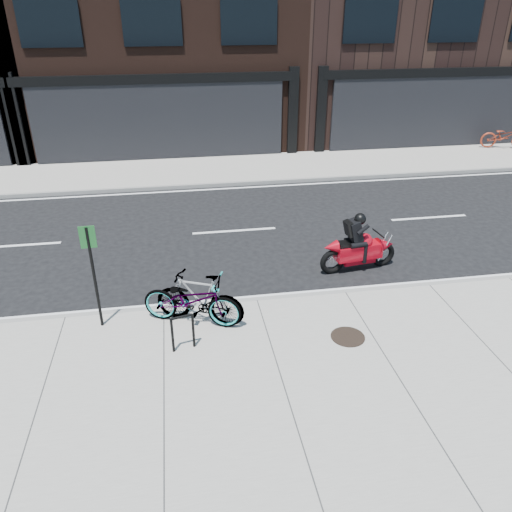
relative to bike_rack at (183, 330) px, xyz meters
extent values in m
plane|color=black|center=(1.62, 3.44, -0.56)|extent=(120.00, 120.00, 0.00)
cube|color=gray|center=(1.62, -1.56, -0.50)|extent=(60.00, 6.00, 0.13)
cube|color=gray|center=(1.62, 11.19, -0.50)|extent=(60.00, 3.50, 0.13)
cylinder|color=black|center=(-0.19, -0.04, -0.08)|extent=(0.05, 0.05, 0.71)
cylinder|color=black|center=(0.19, 0.04, -0.08)|extent=(0.05, 0.05, 0.71)
cylinder|color=black|center=(0.00, 0.00, 0.28)|extent=(0.39, 0.14, 0.05)
imported|color=gray|center=(0.21, 0.84, 0.10)|extent=(2.13, 1.39, 1.06)
imported|color=gray|center=(0.37, 0.84, 0.12)|extent=(1.89, 1.21, 1.10)
torus|color=black|center=(5.01, 2.77, -0.26)|extent=(0.65, 0.22, 0.64)
torus|color=black|center=(3.66, 2.58, -0.26)|extent=(0.65, 0.22, 0.64)
cube|color=#9C0713|center=(4.32, 2.67, -0.06)|extent=(1.19, 0.52, 0.37)
cone|color=#9C0713|center=(5.05, 2.77, -0.01)|extent=(0.49, 0.48, 0.42)
sphere|color=#9C0713|center=(4.47, 2.69, 0.19)|extent=(0.39, 0.39, 0.39)
cube|color=black|center=(4.04, 2.63, 0.17)|extent=(0.56, 0.34, 0.12)
cylinder|color=silver|center=(3.77, 2.77, -0.28)|extent=(0.54, 0.16, 0.09)
cube|color=black|center=(4.17, 2.65, 0.49)|extent=(0.42, 0.39, 0.57)
cube|color=black|center=(4.02, 2.63, 0.57)|extent=(0.26, 0.32, 0.39)
sphere|color=black|center=(4.28, 2.67, 0.78)|extent=(0.28, 0.28, 0.28)
imported|color=maroon|center=(14.37, 12.07, 0.09)|extent=(2.11, 1.21, 1.05)
cylinder|color=black|center=(3.13, -0.15, -0.43)|extent=(0.70, 0.70, 0.02)
cylinder|color=black|center=(-1.59, 1.04, 0.63)|extent=(0.06, 0.06, 2.13)
cube|color=#185622|center=(-1.59, 1.04, 1.51)|extent=(0.29, 0.03, 0.44)
camera|label=1|loc=(0.10, -7.61, 5.35)|focal=35.00mm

